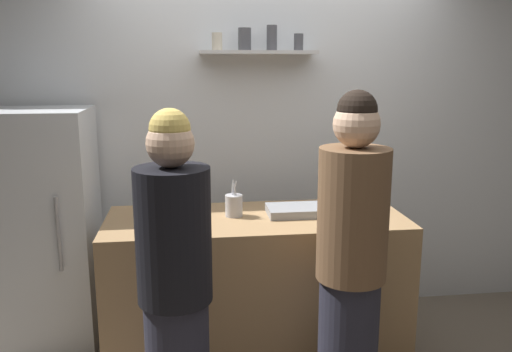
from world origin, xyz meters
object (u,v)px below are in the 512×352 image
object	(u,v)px
utensil_holder	(234,205)
water_bottle_plastic	(350,189)
refrigerator	(41,232)
baking_pan	(295,211)
person_brown_jacket	(351,269)
person_blonde	(175,291)
wine_bottle_amber_glass	(155,197)
wine_bottle_pale_glass	(341,207)

from	to	relation	value
utensil_holder	water_bottle_plastic	world-z (taller)	utensil_holder
refrigerator	baking_pan	bearing A→B (deg)	-11.97
utensil_holder	person_brown_jacket	distance (m)	0.88
person_blonde	wine_bottle_amber_glass	bearing A→B (deg)	95.48
wine_bottle_amber_glass	wine_bottle_pale_glass	xyz separation A→B (m)	(1.04, -0.32, -0.01)
utensil_holder	wine_bottle_pale_glass	size ratio (longest dim) A/B	0.72
wine_bottle_pale_glass	person_blonde	distance (m)	1.05
baking_pan	person_blonde	distance (m)	1.05
utensil_holder	water_bottle_plastic	bearing A→B (deg)	15.01
refrigerator	water_bottle_plastic	size ratio (longest dim) A/B	7.38
refrigerator	baking_pan	size ratio (longest dim) A/B	4.58
refrigerator	water_bottle_plastic	distance (m)	2.02
refrigerator	person_blonde	xyz separation A→B (m)	(0.88, -1.09, 0.04)
person_brown_jacket	person_blonde	bearing A→B (deg)	149.25
refrigerator	person_brown_jacket	size ratio (longest dim) A/B	0.91
baking_pan	wine_bottle_amber_glass	xyz separation A→B (m)	(-0.84, 0.04, 0.10)
wine_bottle_pale_glass	person_brown_jacket	bearing A→B (deg)	-98.80
refrigerator	utensil_holder	xyz separation A→B (m)	(1.21, -0.32, 0.22)
refrigerator	person_blonde	world-z (taller)	person_blonde
water_bottle_plastic	person_blonde	xyz separation A→B (m)	(-1.12, -0.98, -0.21)
utensil_holder	person_blonde	xyz separation A→B (m)	(-0.34, -0.77, -0.18)
refrigerator	wine_bottle_amber_glass	xyz separation A→B (m)	(0.75, -0.30, 0.28)
wine_bottle_pale_glass	water_bottle_plastic	xyz separation A→B (m)	(0.21, 0.50, -0.02)
wine_bottle_pale_glass	water_bottle_plastic	size ratio (longest dim) A/B	1.45
refrigerator	wine_bottle_pale_glass	world-z (taller)	refrigerator
refrigerator	wine_bottle_amber_glass	world-z (taller)	refrigerator
utensil_holder	person_brown_jacket	size ratio (longest dim) A/B	0.13
baking_pan	person_brown_jacket	distance (m)	0.71
refrigerator	wine_bottle_pale_glass	size ratio (longest dim) A/B	5.08
utensil_holder	person_blonde	world-z (taller)	person_blonde
utensil_holder	person_blonde	size ratio (longest dim) A/B	0.13
wine_bottle_pale_glass	water_bottle_plastic	distance (m)	0.55
wine_bottle_amber_glass	water_bottle_plastic	distance (m)	1.26
utensil_holder	person_blonde	distance (m)	0.86
person_brown_jacket	refrigerator	bearing A→B (deg)	113.97
baking_pan	wine_bottle_pale_glass	bearing A→B (deg)	-54.21
person_brown_jacket	water_bottle_plastic	bearing A→B (deg)	38.01
baking_pan	wine_bottle_amber_glass	bearing A→B (deg)	177.29
baking_pan	refrigerator	bearing A→B (deg)	168.03
utensil_holder	water_bottle_plastic	size ratio (longest dim) A/B	1.05
baking_pan	wine_bottle_pale_glass	xyz separation A→B (m)	(0.20, -0.28, 0.09)
water_bottle_plastic	person_brown_jacket	distance (m)	0.97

